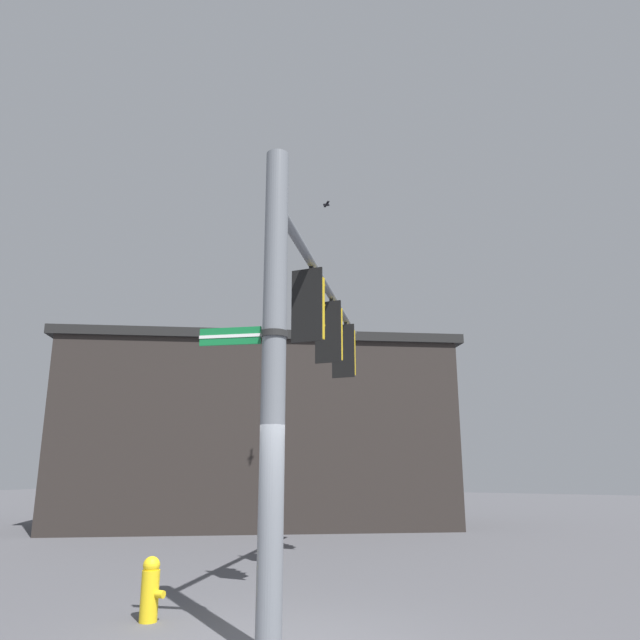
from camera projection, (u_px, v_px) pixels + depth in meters
signal_pole at (273, 380)px, 7.06m from camera, size 0.30×0.30×6.06m
mast_arm at (328, 290)px, 11.30m from camera, size 1.87×7.56×0.15m
traffic_light_nearest_pole at (312, 307)px, 9.61m from camera, size 0.54×0.49×1.31m
traffic_light_mid_inner at (332, 333)px, 11.52m from camera, size 0.54×0.49×1.31m
traffic_light_mid_outer at (346, 352)px, 13.44m from camera, size 0.54×0.49×1.31m
street_name_sign at (258, 335)px, 7.24m from camera, size 1.12×0.41×0.22m
bird_flying at (326, 205)px, 15.51m from camera, size 0.27×0.26×0.09m
storefront_building at (259, 432)px, 20.67m from camera, size 14.32×11.59×6.27m
fire_hydrant at (150, 588)px, 7.87m from camera, size 0.35×0.24×0.82m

